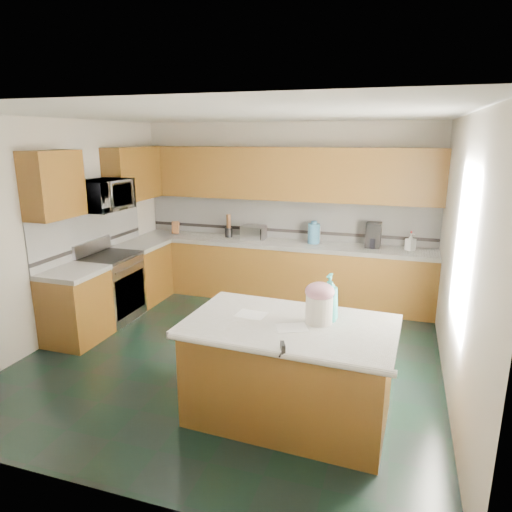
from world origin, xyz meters
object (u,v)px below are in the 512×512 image
(knife_block, at_px, (176,228))
(coffee_maker, at_px, (373,235))
(treat_jar, at_px, (319,309))
(soap_bottle_island, at_px, (329,298))
(island_top, at_px, (290,326))
(island_base, at_px, (289,374))
(toaster_oven, at_px, (253,233))

(knife_block, bearing_deg, coffee_maker, -15.82)
(treat_jar, xyz_separation_m, soap_bottle_island, (0.07, 0.07, 0.09))
(knife_block, bearing_deg, island_top, -65.00)
(island_base, xyz_separation_m, toaster_oven, (-1.33, 3.06, 0.60))
(island_base, relative_size, treat_jar, 6.98)
(soap_bottle_island, height_order, toaster_oven, soap_bottle_island)
(treat_jar, distance_m, coffee_maker, 3.01)
(treat_jar, height_order, toaster_oven, treat_jar)
(coffee_maker, bearing_deg, island_top, -98.41)
(island_top, bearing_deg, soap_bottle_island, 29.48)
(soap_bottle_island, relative_size, knife_block, 2.08)
(coffee_maker, bearing_deg, soap_bottle_island, -92.94)
(treat_jar, distance_m, soap_bottle_island, 0.13)
(island_base, bearing_deg, treat_jar, 23.50)
(island_base, bearing_deg, island_top, 0.00)
(knife_block, height_order, toaster_oven, knife_block)
(island_base, distance_m, island_top, 0.46)
(island_base, height_order, knife_block, knife_block)
(island_top, xyz_separation_m, toaster_oven, (-1.33, 3.06, 0.14))
(treat_jar, xyz_separation_m, knife_block, (-2.92, 2.97, -0.02))
(island_base, relative_size, island_top, 0.94)
(knife_block, bearing_deg, island_base, -65.00)
(coffee_maker, bearing_deg, island_base, -98.41)
(treat_jar, height_order, knife_block, treat_jar)
(soap_bottle_island, relative_size, coffee_maker, 1.17)
(treat_jar, relative_size, toaster_oven, 0.67)
(treat_jar, height_order, soap_bottle_island, soap_bottle_island)
(soap_bottle_island, xyz_separation_m, coffee_maker, (0.18, 2.93, -0.03))
(soap_bottle_island, distance_m, coffee_maker, 2.94)
(island_top, bearing_deg, toaster_oven, 116.28)
(island_top, height_order, knife_block, knife_block)
(island_top, xyz_separation_m, knife_block, (-2.69, 3.06, 0.13))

